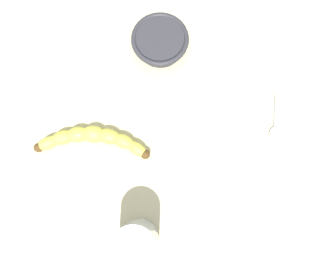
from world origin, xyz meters
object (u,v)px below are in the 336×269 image
object	(u,v)px
banana	(93,139)
smoothie_glass	(136,244)
teaspoon	(275,131)
ceramic_bowl	(160,41)

from	to	relation	value
banana	smoothie_glass	world-z (taller)	smoothie_glass
smoothie_glass	teaspoon	bearing A→B (deg)	-103.36
banana	ceramic_bowl	bearing A→B (deg)	-118.95
banana	teaspoon	bearing A→B (deg)	-173.51
banana	ceramic_bowl	size ratio (longest dim) A/B	1.61
ceramic_bowl	teaspoon	size ratio (longest dim) A/B	1.25
smoothie_glass	teaspoon	size ratio (longest dim) A/B	1.16
banana	smoothie_glass	distance (cm)	22.96
banana	teaspoon	distance (cm)	38.91
ceramic_bowl	smoothie_glass	bearing A→B (deg)	123.48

